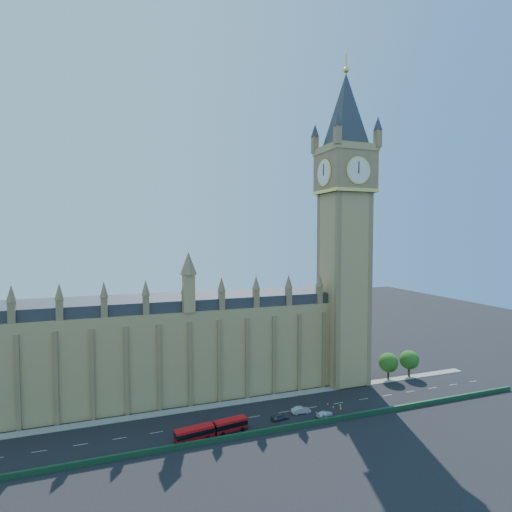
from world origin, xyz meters
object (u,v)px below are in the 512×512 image
object	(u,v)px
red_bus	(212,429)
car_white	(325,414)
car_silver	(301,410)
car_grey	(280,417)

from	to	relation	value
red_bus	car_white	world-z (taller)	red_bus
car_silver	car_grey	bearing A→B (deg)	106.28
car_silver	car_white	size ratio (longest dim) A/B	1.10
red_bus	car_silver	distance (m)	24.40
car_grey	car_silver	world-z (taller)	car_silver
car_silver	car_white	bearing A→B (deg)	-123.71
red_bus	car_grey	world-z (taller)	red_bus
red_bus	car_grey	xyz separation A→B (m)	(17.63, 2.18, -0.76)
car_white	car_grey	bearing A→B (deg)	73.76
car_silver	car_white	xyz separation A→B (m)	(4.81, -3.63, -0.16)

